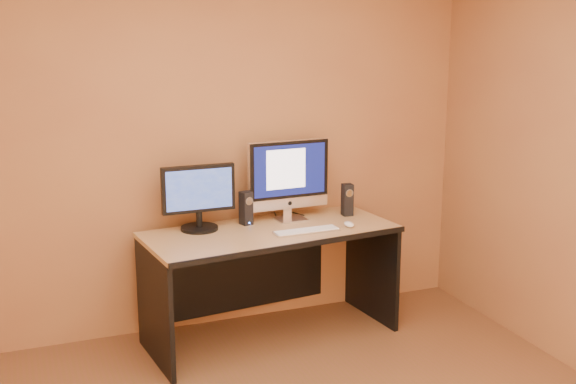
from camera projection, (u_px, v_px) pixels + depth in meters
walls at (307, 216)px, 3.05m from camera, size 4.00×4.00×2.60m
desk at (271, 284)px, 4.85m from camera, size 1.72×0.91×0.76m
imac at (290, 180)px, 4.94m from camera, size 0.60×0.25×0.57m
second_monitor at (199, 198)px, 4.72m from camera, size 0.50×0.25×0.43m
speaker_left at (246, 208)px, 4.87m from camera, size 0.09×0.09×0.23m
speaker_right at (347, 200)px, 5.10m from camera, size 0.08×0.08×0.23m
keyboard at (307, 231)px, 4.71m from camera, size 0.45×0.13×0.02m
mouse at (349, 224)px, 4.83m from camera, size 0.07×0.11×0.04m
cable_a at (293, 212)px, 5.18m from camera, size 0.10×0.21×0.01m
cable_b at (275, 215)px, 5.12m from camera, size 0.05×0.18×0.01m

